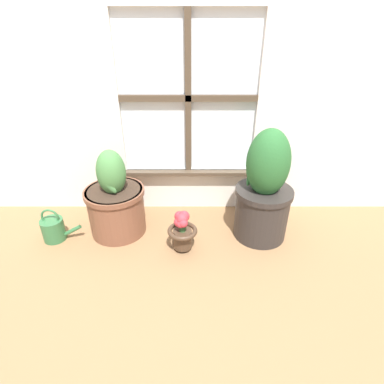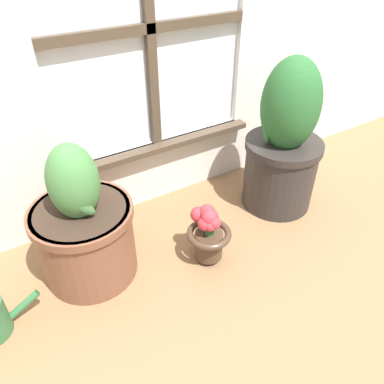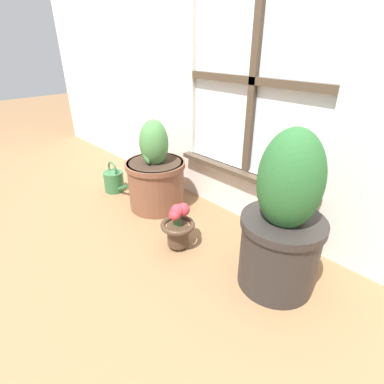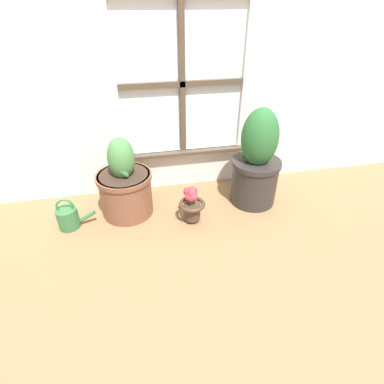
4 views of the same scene
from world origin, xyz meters
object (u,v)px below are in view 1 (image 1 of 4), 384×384
(watering_can, at_px, (54,229))
(potted_plant_left, at_px, (116,203))
(potted_plant_right, at_px, (265,193))
(flower_vase, at_px, (183,230))

(watering_can, bearing_deg, potted_plant_left, 13.20)
(potted_plant_right, distance_m, flower_vase, 0.50)
(potted_plant_left, distance_m, flower_vase, 0.43)
(potted_plant_left, xyz_separation_m, potted_plant_right, (0.85, -0.04, 0.09))
(flower_vase, bearing_deg, watering_can, 173.48)
(flower_vase, xyz_separation_m, watering_can, (-0.75, 0.09, -0.06))
(potted_plant_left, xyz_separation_m, watering_can, (-0.36, -0.08, -0.13))
(potted_plant_left, distance_m, watering_can, 0.39)
(potted_plant_left, bearing_deg, flower_vase, -23.34)
(potted_plant_left, height_order, potted_plant_right, potted_plant_right)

